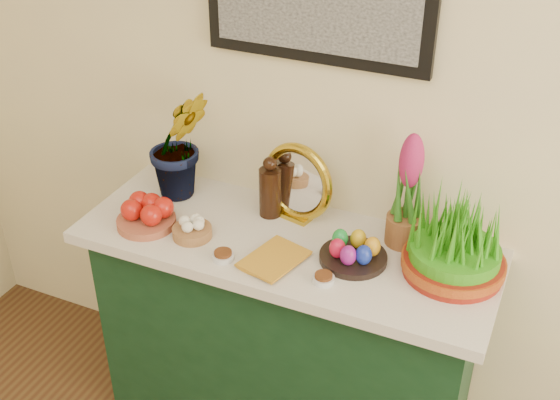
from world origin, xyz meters
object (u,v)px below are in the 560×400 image
Objects in this scene: mirror at (297,183)px; wheatgrass_sabzeh at (456,242)px; hyacinth_green at (178,127)px; book at (255,250)px; sideboard at (286,343)px.

mirror is 0.89× the size of wheatgrass_sabzeh.
book is (0.40, -0.23, -0.26)m from hyacinth_green.
hyacinth_green is at bearing 166.05° from sideboard.
sideboard is 0.79m from wheatgrass_sabzeh.
mirror is at bearing -39.70° from hyacinth_green.
hyacinth_green is at bearing 165.38° from book.
book is at bearing -116.77° from sideboard.
mirror reaches higher than sideboard.
sideboard is 0.62m from mirror.
hyacinth_green is 1.90× the size of mirror.
book is at bearing -165.28° from wheatgrass_sabzeh.
hyacinth_green is 0.53m from book.
hyacinth_green is at bearing 175.93° from wheatgrass_sabzeh.
sideboard is at bearing 78.17° from book.
hyacinth_green is 0.46m from mirror.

